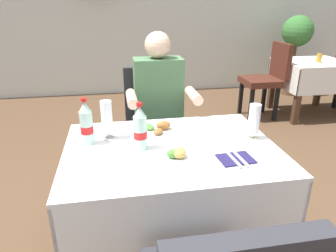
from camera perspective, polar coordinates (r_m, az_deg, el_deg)
name	(u,v)px	position (r m, az deg, el deg)	size (l,w,h in m)	color
ground_plane	(174,245)	(2.12, 1.05, -21.27)	(11.00, 11.00, 0.00)	brown
back_wall	(129,1)	(5.19, -7.19, 22.14)	(11.00, 0.12, 2.92)	silver
main_dining_table	(171,174)	(1.74, 0.58, -8.84)	(1.14, 0.84, 0.73)	white
chair_far_diner_seat	(153,122)	(2.47, -2.88, 0.78)	(0.44, 0.50, 0.97)	#2D2D33
seated_diner_far	(160,107)	(2.32, -1.58, 3.49)	(0.50, 0.46, 1.26)	#282D42
plate_near_camera	(177,158)	(1.51, 1.63, -6.05)	(0.26, 0.26, 0.06)	white
plate_far_diner	(158,129)	(1.83, -1.93, -0.58)	(0.23, 0.23, 0.07)	white
beer_glass_left	(254,121)	(1.78, 15.71, 0.87)	(0.07, 0.07, 0.20)	white
beer_glass_middle	(107,119)	(1.75, -11.30, 1.30)	(0.07, 0.07, 0.22)	white
cola_bottle_primary	(86,124)	(1.71, -14.93, 0.31)	(0.07, 0.07, 0.26)	silver
cola_bottle_secondary	(140,129)	(1.60, -5.20, -0.60)	(0.07, 0.07, 0.26)	silver
napkin_cutlery_set	(236,159)	(1.56, 12.49, -5.95)	(0.18, 0.19, 0.01)	#231E4C
background_dining_table	(312,76)	(4.54, 25.25, 8.50)	(0.87, 0.77, 0.73)	white
background_chair_left	(267,76)	(4.21, 17.99, 8.82)	(0.50, 0.44, 0.97)	#4C2319
background_table_tumbler	(319,58)	(4.44, 26.30, 11.28)	(0.06, 0.06, 0.11)	#C68928
potted_plant_corner	(296,44)	(5.47, 22.67, 13.90)	(0.48, 0.48, 1.25)	brown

